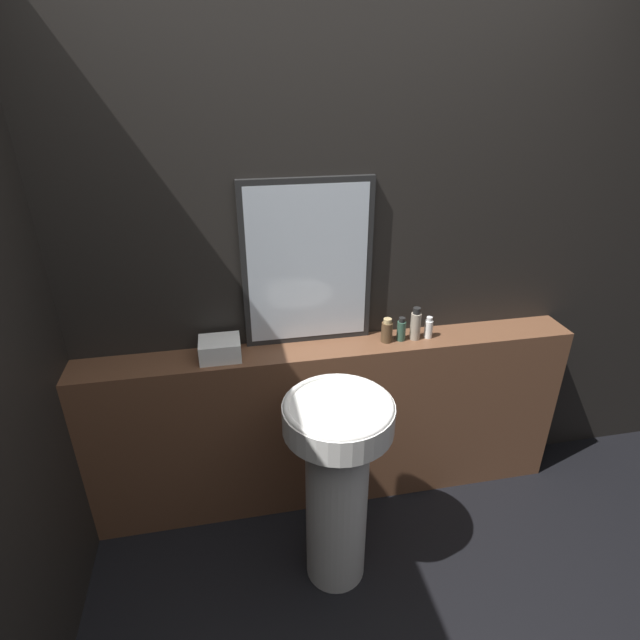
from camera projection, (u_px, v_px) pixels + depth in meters
name	position (u px, v px, depth m)	size (l,w,h in m)	color
wall_back	(328.00, 262.00, 2.25)	(8.00, 0.06, 2.50)	black
vanity_counter	(332.00, 424.00, 2.49)	(2.33, 0.21, 0.89)	brown
pedestal_sink	(337.00, 478.00, 2.03)	(0.43, 0.43, 0.91)	silver
mirror	(308.00, 265.00, 2.18)	(0.58, 0.03, 0.75)	black
towel_stack	(220.00, 349.00, 2.19)	(0.18, 0.15, 0.09)	white
shampoo_bottle	(387.00, 331.00, 2.31)	(0.05, 0.05, 0.12)	#4C3823
conditioner_bottle	(401.00, 330.00, 2.33)	(0.04, 0.04, 0.12)	#2D4C3D
lotion_bottle	(416.00, 325.00, 2.33)	(0.05, 0.05, 0.16)	gray
body_wash_bottle	(429.00, 328.00, 2.35)	(0.04, 0.04, 0.11)	white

